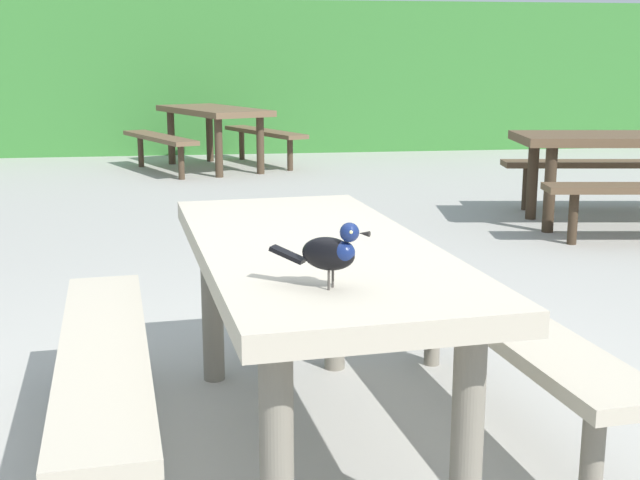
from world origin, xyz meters
name	(u,v)px	position (x,y,z in m)	size (l,w,h in m)	color
ground_plane	(319,438)	(0.00, 0.00, 0.00)	(60.00, 60.00, 0.00)	#A3A099
hedge_wall	(222,77)	(0.00, 9.96, 1.05)	(28.00, 2.01, 2.10)	#387A33
picnic_table_foreground	(313,294)	(-0.03, -0.05, 0.56)	(1.84, 1.87, 0.74)	#B2A893
bird_grackle	(332,251)	(-0.06, -0.63, 0.84)	(0.26, 0.17, 0.18)	black
picnic_table_mid_left	(630,157)	(3.03, 3.46, 0.56)	(1.94, 1.91, 0.74)	brown
picnic_table_mid_right	(213,123)	(-0.19, 7.46, 0.56)	(2.22, 2.24, 0.74)	brown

